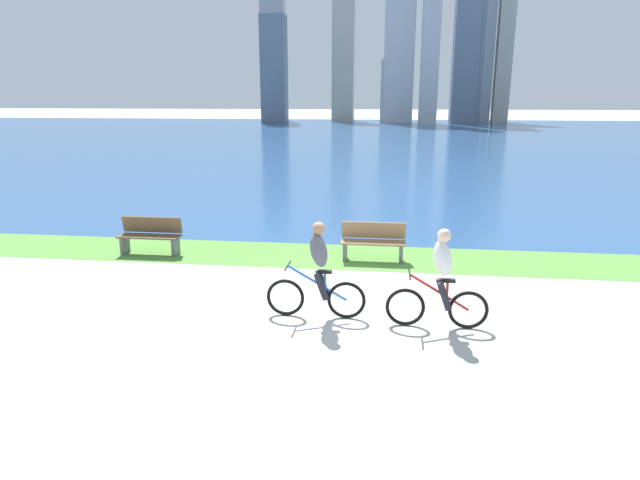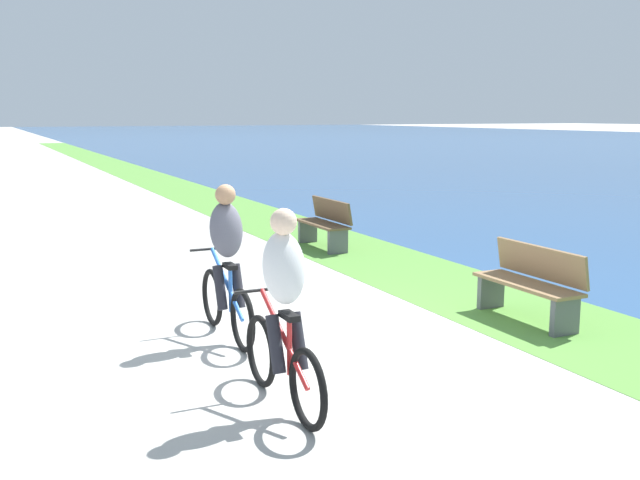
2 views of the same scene
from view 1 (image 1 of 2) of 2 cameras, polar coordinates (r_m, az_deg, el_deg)
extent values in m
plane|color=#B2AFA8|center=(10.35, 1.53, -6.21)|extent=(300.00, 300.00, 0.00)
cube|color=#59933D|center=(12.97, 2.75, -1.77)|extent=(120.00, 2.09, 0.01)
cube|color=#2D568C|center=(52.23, 6.25, 10.84)|extent=(300.00, 77.32, 0.00)
torus|color=black|center=(9.49, -3.69, -6.10)|extent=(0.67, 0.06, 0.67)
torus|color=black|center=(9.35, 2.82, -6.40)|extent=(0.67, 0.06, 0.67)
cylinder|color=blue|center=(9.30, -0.31, -4.59)|extent=(1.04, 0.04, 0.62)
cylinder|color=blue|center=(9.30, 0.52, -4.91)|extent=(0.04, 0.04, 0.48)
cube|color=black|center=(9.22, 0.53, -3.38)|extent=(0.24, 0.10, 0.05)
cylinder|color=black|center=(9.28, -3.44, -2.75)|extent=(0.03, 0.52, 0.03)
ellipsoid|color=#595966|center=(9.12, -0.14, -1.08)|extent=(0.40, 0.36, 0.65)
sphere|color=#A57A59|center=(9.02, -0.14, 1.24)|extent=(0.22, 0.22, 0.22)
cylinder|color=#26262D|center=(9.21, 0.12, -4.98)|extent=(0.27, 0.11, 0.49)
cylinder|color=#26262D|center=(9.39, 0.27, -4.56)|extent=(0.27, 0.11, 0.49)
torus|color=black|center=(9.18, 9.03, -7.04)|extent=(0.66, 0.06, 0.66)
torus|color=black|center=(9.28, 15.45, -7.17)|extent=(0.66, 0.06, 0.66)
cylinder|color=red|center=(9.11, 12.52, -5.43)|extent=(1.00, 0.04, 0.62)
cylinder|color=red|center=(9.14, 13.31, -5.74)|extent=(0.04, 0.04, 0.48)
cube|color=black|center=(9.06, 13.41, -4.21)|extent=(0.24, 0.10, 0.05)
cylinder|color=black|center=(8.98, 9.50, -3.62)|extent=(0.03, 0.52, 0.03)
ellipsoid|color=white|center=(8.93, 12.90, -1.89)|extent=(0.40, 0.36, 0.65)
sphere|color=beige|center=(8.83, 13.04, 0.47)|extent=(0.22, 0.22, 0.22)
cylinder|color=#26262D|center=(9.04, 13.05, -5.84)|extent=(0.27, 0.11, 0.49)
cylinder|color=#26262D|center=(9.23, 12.94, -5.40)|extent=(0.27, 0.11, 0.49)
cube|color=olive|center=(12.57, 5.66, -0.26)|extent=(1.50, 0.45, 0.04)
cube|color=olive|center=(12.70, 5.71, 1.06)|extent=(1.50, 0.11, 0.40)
cube|color=#595960|center=(12.64, 8.58, -1.33)|extent=(0.08, 0.37, 0.45)
cube|color=#595960|center=(12.67, 2.69, -1.14)|extent=(0.08, 0.37, 0.45)
cube|color=brown|center=(13.70, -17.65, 0.37)|extent=(1.50, 0.45, 0.04)
cube|color=brown|center=(13.81, -17.40, 1.58)|extent=(1.50, 0.11, 0.40)
cube|color=#595960|center=(13.50, -15.07, -0.64)|extent=(0.08, 0.37, 0.45)
cube|color=#595960|center=(14.03, -19.99, -0.44)|extent=(0.08, 0.37, 0.45)
cube|color=#8C939E|center=(87.33, -4.95, 18.77)|extent=(3.53, 2.40, 19.03)
cube|color=slate|center=(79.89, -4.90, 17.54)|extent=(3.45, 2.87, 14.61)
cube|color=#ADA899|center=(85.52, 2.52, 18.74)|extent=(3.22, 3.65, 18.57)
cube|color=#B7B7BC|center=(79.81, 7.91, 15.33)|extent=(3.91, 2.87, 8.70)
cube|color=#B7B7BC|center=(80.29, 8.43, 19.76)|extent=(4.13, 3.84, 21.13)
cube|color=#B7B7BC|center=(78.62, 11.72, 20.91)|extent=(2.34, 3.01, 24.39)
cube|color=slate|center=(79.67, 15.28, 19.74)|extent=(3.32, 3.03, 21.93)
cube|color=slate|center=(80.52, 15.96, 18.58)|extent=(2.48, 3.25, 18.97)
cube|color=#8C939E|center=(85.84, 16.49, 18.19)|extent=(3.65, 4.12, 18.69)
cube|color=#ADA899|center=(84.96, 18.93, 17.96)|extent=(2.12, 2.01, 18.42)
camera|label=2|loc=(9.02, 51.62, 0.96)|focal=41.01mm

